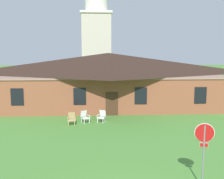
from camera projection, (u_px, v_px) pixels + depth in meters
name	position (u px, v px, depth m)	size (l,w,h in m)	color
brick_building	(108.00, 79.00, 29.06)	(22.57, 10.40, 5.52)	brown
dome_tower	(96.00, 37.00, 46.45)	(5.18, 5.18, 17.82)	#BCB29E
stop_sign	(204.00, 142.00, 11.33)	(0.79, 0.23, 2.81)	slate
lawn_chair_by_porch	(72.00, 118.00, 21.36)	(0.67, 0.70, 0.96)	tan
lawn_chair_near_door	(85.00, 117.00, 22.00)	(0.84, 0.86, 0.96)	silver
lawn_chair_left_end	(102.00, 116.00, 22.17)	(0.79, 0.83, 0.96)	silver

